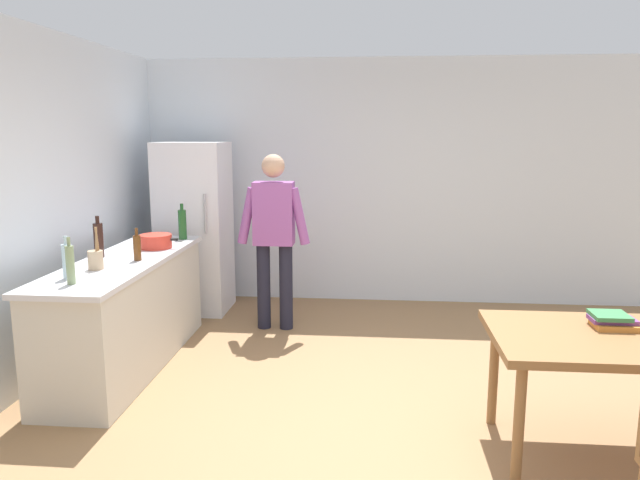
% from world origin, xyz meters
% --- Properties ---
extents(ground_plane, '(14.00, 14.00, 0.00)m').
position_xyz_m(ground_plane, '(0.00, 0.00, 0.00)').
color(ground_plane, '#936D47').
extents(wall_back, '(6.40, 0.12, 2.70)m').
position_xyz_m(wall_back, '(0.00, 3.00, 1.35)').
color(wall_back, silver).
rests_on(wall_back, ground_plane).
extents(wall_left, '(0.12, 5.60, 2.70)m').
position_xyz_m(wall_left, '(-2.60, 0.20, 1.35)').
color(wall_left, silver).
rests_on(wall_left, ground_plane).
extents(kitchen_counter, '(0.64, 2.20, 0.90)m').
position_xyz_m(kitchen_counter, '(-2.00, 0.80, 0.45)').
color(kitchen_counter, beige).
rests_on(kitchen_counter, ground_plane).
extents(refrigerator, '(0.70, 0.67, 1.80)m').
position_xyz_m(refrigerator, '(-1.90, 2.40, 0.90)').
color(refrigerator, white).
rests_on(refrigerator, ground_plane).
extents(person, '(0.70, 0.22, 1.70)m').
position_xyz_m(person, '(-0.95, 1.85, 0.98)').
color(person, '#1E1E2D').
rests_on(person, ground_plane).
extents(dining_table, '(1.40, 0.90, 0.75)m').
position_xyz_m(dining_table, '(1.40, -0.30, 0.67)').
color(dining_table, olive).
rests_on(dining_table, ground_plane).
extents(cooking_pot, '(0.40, 0.28, 0.12)m').
position_xyz_m(cooking_pot, '(-1.90, 1.27, 0.96)').
color(cooking_pot, red).
rests_on(cooking_pot, kitchen_counter).
extents(utensil_jar, '(0.11, 0.11, 0.32)m').
position_xyz_m(utensil_jar, '(-2.05, 0.43, 0.98)').
color(utensil_jar, tan).
rests_on(utensil_jar, kitchen_counter).
extents(bottle_water_clear, '(0.07, 0.07, 0.30)m').
position_xyz_m(bottle_water_clear, '(-2.11, 0.14, 1.03)').
color(bottle_water_clear, silver).
rests_on(bottle_water_clear, kitchen_counter).
extents(bottle_wine_green, '(0.08, 0.08, 0.34)m').
position_xyz_m(bottle_wine_green, '(-1.80, 1.72, 1.05)').
color(bottle_wine_green, '#1E5123').
rests_on(bottle_wine_green, kitchen_counter).
extents(bottle_wine_dark, '(0.08, 0.08, 0.34)m').
position_xyz_m(bottle_wine_dark, '(-2.22, 0.84, 1.05)').
color(bottle_wine_dark, black).
rests_on(bottle_wine_dark, kitchen_counter).
extents(bottle_beer_brown, '(0.06, 0.06, 0.26)m').
position_xyz_m(bottle_beer_brown, '(-1.86, 0.76, 1.01)').
color(bottle_beer_brown, '#5B3314').
rests_on(bottle_beer_brown, kitchen_counter).
extents(bottle_vinegar_tall, '(0.06, 0.06, 0.32)m').
position_xyz_m(bottle_vinegar_tall, '(-2.01, -0.01, 1.04)').
color(bottle_vinegar_tall, gray).
rests_on(bottle_vinegar_tall, kitchen_counter).
extents(book_stack, '(0.28, 0.21, 0.09)m').
position_xyz_m(book_stack, '(1.44, -0.16, 0.79)').
color(book_stack, orange).
rests_on(book_stack, dining_table).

